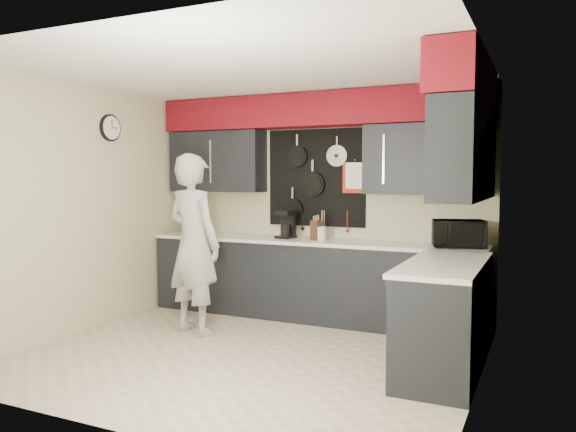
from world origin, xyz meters
The scene contains 10 objects.
ground centered at (0.00, 0.00, 0.00)m, with size 4.00×4.00×0.00m, color beige.
back_wall_assembly centered at (0.01, 1.60, 2.01)m, with size 4.00×0.36×2.60m.
right_wall_assembly centered at (1.85, 0.26, 1.94)m, with size 0.36×3.50×2.60m.
left_wall_assembly centered at (-1.99, 0.02, 1.33)m, with size 0.05×3.50×2.60m.
base_cabinets centered at (0.49, 1.13, 0.46)m, with size 3.95×2.20×0.92m.
microwave centered at (1.64, 1.42, 1.06)m, with size 0.50×0.34×0.28m, color black.
knife_block centered at (0.08, 1.41, 1.03)m, with size 0.10×0.10×0.22m, color #382011.
utensil_crock centered at (0.14, 1.42, 1.00)m, with size 0.12×0.12×0.16m, color silver.
coffee_maker centered at (-0.31, 1.47, 1.09)m, with size 0.21×0.24×0.33m.
person centered at (-0.89, 0.40, 0.94)m, with size 0.68×0.45×1.87m, color #AFAFAD.
Camera 1 is at (2.46, -4.46, 1.64)m, focal length 35.00 mm.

